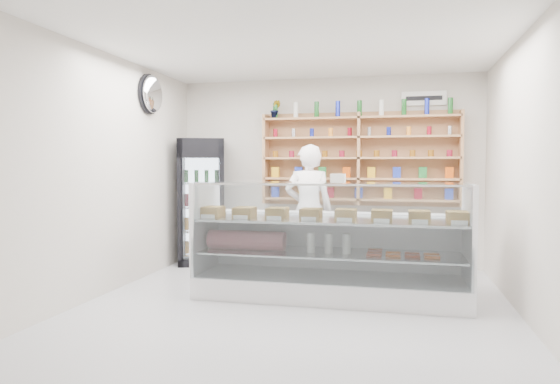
# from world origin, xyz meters

# --- Properties ---
(room) EXTENTS (5.00, 5.00, 5.00)m
(room) POSITION_xyz_m (0.00, 0.00, 1.40)
(room) COLOR #AEAEB3
(room) RESTS_ON ground
(display_counter) EXTENTS (3.00, 0.90, 1.31)m
(display_counter) POSITION_xyz_m (0.31, 0.56, 0.36)
(display_counter) COLOR white
(display_counter) RESTS_ON floor
(shop_worker) EXTENTS (0.71, 0.52, 1.78)m
(shop_worker) POSITION_xyz_m (-0.13, 1.72, 0.89)
(shop_worker) COLOR white
(shop_worker) RESTS_ON floor
(drinks_cooler) EXTENTS (0.86, 0.85, 1.89)m
(drinks_cooler) POSITION_xyz_m (-1.85, 2.11, 0.95)
(drinks_cooler) COLOR black
(drinks_cooler) RESTS_ON floor
(wall_shelving) EXTENTS (2.84, 0.28, 1.33)m
(wall_shelving) POSITION_xyz_m (0.50, 2.34, 1.59)
(wall_shelving) COLOR #AD7C51
(wall_shelving) RESTS_ON back_wall
(potted_plant) EXTENTS (0.17, 0.15, 0.27)m
(potted_plant) POSITION_xyz_m (-0.75, 2.34, 2.33)
(potted_plant) COLOR #1E6626
(potted_plant) RESTS_ON wall_shelving
(security_mirror) EXTENTS (0.15, 0.50, 0.50)m
(security_mirror) POSITION_xyz_m (-2.17, 1.20, 2.45)
(security_mirror) COLOR silver
(security_mirror) RESTS_ON left_wall
(wall_sign) EXTENTS (0.62, 0.03, 0.20)m
(wall_sign) POSITION_xyz_m (1.40, 2.47, 2.45)
(wall_sign) COLOR white
(wall_sign) RESTS_ON back_wall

